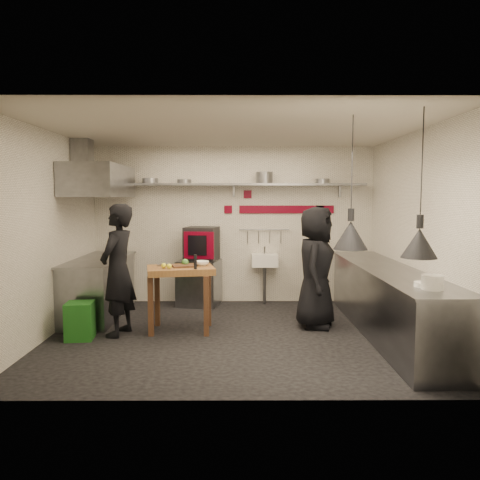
{
  "coord_description": "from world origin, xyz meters",
  "views": [
    {
      "loc": [
        0.07,
        -6.33,
        1.9
      ],
      "look_at": [
        0.1,
        0.3,
        1.29
      ],
      "focal_mm": 35.0,
      "sensor_mm": 36.0,
      "label": 1
    }
  ],
  "objects_px": {
    "oven_stand": "(199,283)",
    "green_bin": "(80,321)",
    "chef_left": "(118,270)",
    "combi_oven": "(202,244)",
    "prep_table": "(181,299)",
    "chef_right": "(316,267)"
  },
  "relations": [
    {
      "from": "oven_stand",
      "to": "combi_oven",
      "type": "distance_m",
      "value": 0.69
    },
    {
      "from": "prep_table",
      "to": "oven_stand",
      "type": "bearing_deg",
      "value": 73.85
    },
    {
      "from": "chef_left",
      "to": "oven_stand",
      "type": "bearing_deg",
      "value": 164.36
    },
    {
      "from": "green_bin",
      "to": "chef_left",
      "type": "bearing_deg",
      "value": 22.59
    },
    {
      "from": "oven_stand",
      "to": "chef_right",
      "type": "xyz_separation_m",
      "value": [
        1.82,
        -1.4,
        0.48
      ]
    },
    {
      "from": "oven_stand",
      "to": "prep_table",
      "type": "xyz_separation_m",
      "value": [
        -0.13,
        -1.59,
        0.06
      ]
    },
    {
      "from": "chef_left",
      "to": "chef_right",
      "type": "distance_m",
      "value": 2.81
    },
    {
      "from": "green_bin",
      "to": "combi_oven",
      "type": "bearing_deg",
      "value": 53.38
    },
    {
      "from": "chef_right",
      "to": "green_bin",
      "type": "bearing_deg",
      "value": 117.21
    },
    {
      "from": "chef_left",
      "to": "prep_table",
      "type": "bearing_deg",
      "value": 116.03
    },
    {
      "from": "combi_oven",
      "to": "oven_stand",
      "type": "bearing_deg",
      "value": -153.95
    },
    {
      "from": "oven_stand",
      "to": "combi_oven",
      "type": "relative_size",
      "value": 1.38
    },
    {
      "from": "combi_oven",
      "to": "chef_left",
      "type": "distance_m",
      "value": 2.07
    },
    {
      "from": "chef_right",
      "to": "prep_table",
      "type": "bearing_deg",
      "value": 112.63
    },
    {
      "from": "oven_stand",
      "to": "green_bin",
      "type": "relative_size",
      "value": 1.6
    },
    {
      "from": "oven_stand",
      "to": "green_bin",
      "type": "bearing_deg",
      "value": -114.32
    },
    {
      "from": "prep_table",
      "to": "chef_right",
      "type": "distance_m",
      "value": 2.0
    },
    {
      "from": "chef_right",
      "to": "oven_stand",
      "type": "bearing_deg",
      "value": 69.44
    },
    {
      "from": "oven_stand",
      "to": "combi_oven",
      "type": "xyz_separation_m",
      "value": [
        0.05,
        0.01,
        0.69
      ]
    },
    {
      "from": "green_bin",
      "to": "prep_table",
      "type": "distance_m",
      "value": 1.38
    },
    {
      "from": "oven_stand",
      "to": "chef_left",
      "type": "bearing_deg",
      "value": -106.72
    },
    {
      "from": "green_bin",
      "to": "prep_table",
      "type": "height_order",
      "value": "prep_table"
    }
  ]
}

